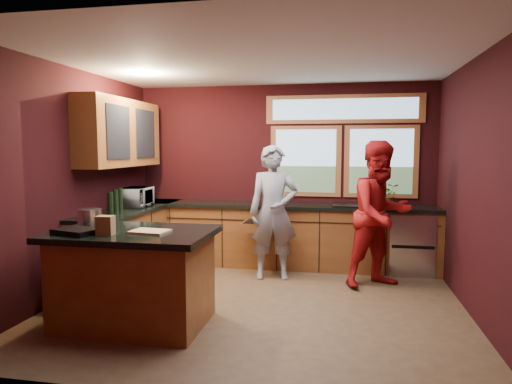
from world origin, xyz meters
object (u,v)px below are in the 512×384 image
(person_grey, at_px, (273,212))
(person_red, at_px, (381,214))
(cutting_board, at_px, (150,231))
(stock_pot, at_px, (90,218))
(island, at_px, (134,277))

(person_grey, bearing_deg, person_red, -14.49)
(cutting_board, height_order, stock_pot, stock_pot)
(island, distance_m, person_red, 3.08)
(cutting_board, bearing_deg, stock_pot, 165.07)
(island, height_order, stock_pot, stock_pot)
(person_grey, xyz_separation_m, person_red, (1.38, -0.10, 0.03))
(stock_pot, bearing_deg, cutting_board, -14.93)
(island, bearing_deg, cutting_board, -14.04)
(person_grey, bearing_deg, cutting_board, -125.97)
(island, distance_m, stock_pot, 0.80)
(person_red, xyz_separation_m, cutting_board, (-2.29, -1.81, 0.03))
(island, height_order, person_grey, person_grey)
(island, distance_m, person_grey, 2.20)
(person_grey, bearing_deg, stock_pot, -144.64)
(island, relative_size, person_red, 0.84)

